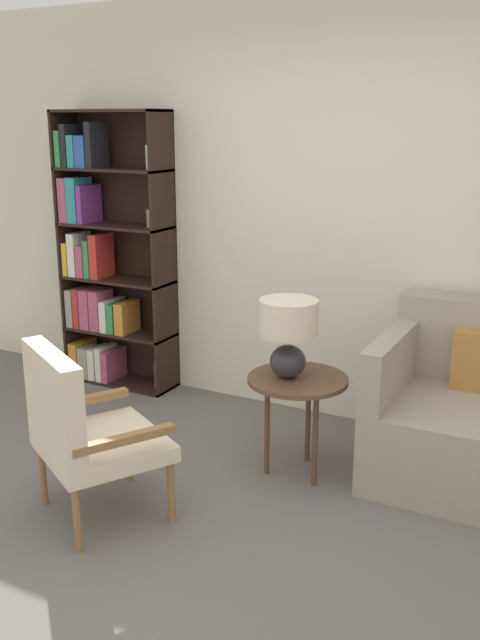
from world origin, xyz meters
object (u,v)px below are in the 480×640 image
(table_lamp, at_px, (288,329))
(side_table, at_px, (298,388))
(bookshelf, at_px, (104,261))
(armchair, at_px, (80,425))

(table_lamp, bearing_deg, side_table, 21.69)
(bookshelf, height_order, armchair, bookshelf)
(bookshelf, bearing_deg, armchair, -55.87)
(side_table, bearing_deg, bookshelf, 158.98)
(armchair, bearing_deg, side_table, 51.64)
(side_table, bearing_deg, armchair, -128.36)
(armchair, xyz_separation_m, side_table, (0.74, 0.93, 0.00))
(side_table, relative_size, table_lamp, 1.31)
(side_table, distance_m, table_lamp, 0.34)
(bookshelf, distance_m, armchair, 2.03)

